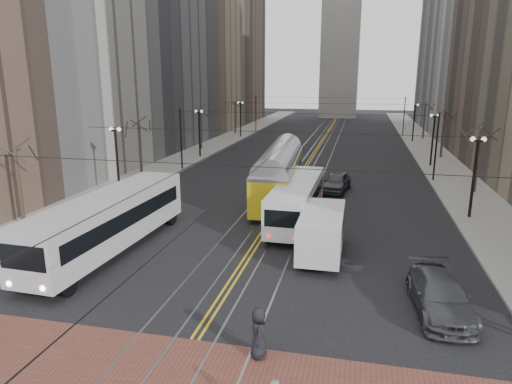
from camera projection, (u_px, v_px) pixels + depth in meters
The scene contains 18 objects.
ground at pixel (203, 327), 18.49m from camera, with size 260.00×260.00×0.00m, color black.
sidewalk_left at pixel (208, 148), 64.24m from camera, with size 5.00×140.00×0.15m, color gray.
sidewalk_right at pixel (433, 156), 57.76m from camera, with size 5.00×140.00×0.15m, color gray.
streetcar_rails at pixel (315, 152), 61.02m from camera, with size 4.80×130.00×0.02m, color gray.
centre_lines at pixel (315, 152), 61.02m from camera, with size 0.42×130.00×0.01m, color gold.
building_left_mid at pixel (136, 24), 63.29m from camera, with size 16.00×20.00×34.00m, color slate.
building_left_far at pixel (220, 29), 100.36m from camera, with size 16.00×20.00×40.00m, color brown.
building_right_far at pixel (469, 23), 89.34m from camera, with size 16.00×20.00×40.00m, color slate.
lamp_posts at pixel (299, 150), 44.97m from camera, with size 27.60×57.20×5.60m.
street_trees at pixel (307, 141), 51.12m from camera, with size 31.68×53.28×5.60m.
trolley_wires at pixel (307, 133), 50.48m from camera, with size 25.96×120.00×6.60m.
transit_bus at pixel (110, 224), 26.10m from camera, with size 2.77×13.32×3.33m, color silver.
streetcar at pixel (279, 178), 37.55m from camera, with size 2.76×14.83×3.50m, color gold.
rear_bus at pixel (297, 202), 31.41m from camera, with size 2.42×11.15×2.91m, color silver.
cargo_van at pixel (322, 234), 25.43m from camera, with size 2.27×5.90×2.61m, color silver.
sedan_grey at pixel (337, 182), 40.20m from camera, with size 1.97×4.90×1.67m, color #3A3D41.
sedan_parked at pixel (440, 295), 19.48m from camera, with size 2.19×5.38×1.56m, color #3F4147.
pedestrian_a at pixel (259, 333), 16.27m from camera, with size 0.93×0.61×1.91m, color black.
Camera 1 is at (5.79, -15.69, 9.84)m, focal length 32.00 mm.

